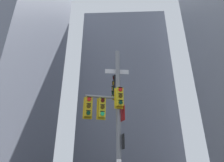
% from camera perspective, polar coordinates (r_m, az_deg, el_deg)
% --- Properties ---
extents(building_mid_block, '(15.97, 15.97, 30.20)m').
position_cam_1_polar(building_mid_block, '(38.95, 3.98, -4.73)').
color(building_mid_block, slate).
rests_on(building_mid_block, ground).
extents(signal_pole_assembly, '(2.46, 3.77, 8.50)m').
position_cam_1_polar(signal_pole_assembly, '(10.57, 0.40, -7.36)').
color(signal_pole_assembly, gray).
rests_on(signal_pole_assembly, ground).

